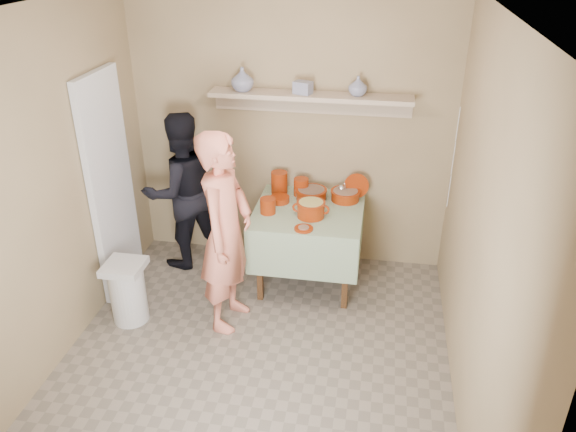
% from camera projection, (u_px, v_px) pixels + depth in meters
% --- Properties ---
extents(ground, '(3.50, 3.50, 0.00)m').
position_uv_depth(ground, '(252.00, 368.00, 4.32)').
color(ground, '#756A5C').
rests_on(ground, ground).
extents(tile_panel, '(0.06, 0.70, 2.00)m').
position_uv_depth(tile_panel, '(111.00, 186.00, 4.91)').
color(tile_panel, silver).
rests_on(tile_panel, ground).
extents(plate_stack_a, '(0.16, 0.16, 0.21)m').
position_uv_depth(plate_stack_a, '(279.00, 182.00, 5.32)').
color(plate_stack_a, maroon).
rests_on(plate_stack_a, serving_table).
extents(plate_stack_b, '(0.14, 0.14, 0.17)m').
position_uv_depth(plate_stack_b, '(301.00, 187.00, 5.28)').
color(plate_stack_b, maroon).
rests_on(plate_stack_b, serving_table).
extents(bowl_stack, '(0.14, 0.14, 0.14)m').
position_uv_depth(bowl_stack, '(268.00, 206.00, 4.95)').
color(bowl_stack, maroon).
rests_on(bowl_stack, serving_table).
extents(empty_bowl, '(0.18, 0.18, 0.05)m').
position_uv_depth(empty_bowl, '(280.00, 199.00, 5.17)').
color(empty_bowl, maroon).
rests_on(empty_bowl, serving_table).
extents(propped_lid, '(0.24, 0.11, 0.23)m').
position_uv_depth(propped_lid, '(356.00, 186.00, 5.21)').
color(propped_lid, maroon).
rests_on(propped_lid, serving_table).
extents(vase_right, '(0.21, 0.21, 0.17)m').
position_uv_depth(vase_right, '(358.00, 86.00, 4.83)').
color(vase_right, navy).
rests_on(vase_right, wall_shelf).
extents(vase_left, '(0.23, 0.23, 0.21)m').
position_uv_depth(vase_left, '(242.00, 79.00, 4.95)').
color(vase_left, navy).
rests_on(vase_left, wall_shelf).
extents(ceramic_box, '(0.18, 0.15, 0.11)m').
position_uv_depth(ceramic_box, '(303.00, 88.00, 4.89)').
color(ceramic_box, navy).
rests_on(ceramic_box, wall_shelf).
extents(person_cook, '(0.48, 0.67, 1.70)m').
position_uv_depth(person_cook, '(226.00, 233.00, 4.48)').
color(person_cook, '#E37962').
rests_on(person_cook, ground).
extents(person_helper, '(0.95, 0.94, 1.55)m').
position_uv_depth(person_helper, '(182.00, 191.00, 5.36)').
color(person_helper, black).
rests_on(person_helper, ground).
extents(room_shell, '(3.04, 3.54, 2.62)m').
position_uv_depth(room_shell, '(245.00, 176.00, 3.58)').
color(room_shell, '#99835E').
rests_on(room_shell, ground).
extents(serving_table, '(0.97, 0.97, 0.76)m').
position_uv_depth(serving_table, '(309.00, 221.00, 5.11)').
color(serving_table, '#4C2D16').
rests_on(serving_table, ground).
extents(cazuela_meat_a, '(0.30, 0.30, 0.10)m').
position_uv_depth(cazuela_meat_a, '(311.00, 193.00, 5.22)').
color(cazuela_meat_a, '#6F1C05').
rests_on(cazuela_meat_a, serving_table).
extents(cazuela_meat_b, '(0.28, 0.28, 0.10)m').
position_uv_depth(cazuela_meat_b, '(345.00, 194.00, 5.19)').
color(cazuela_meat_b, '#6F1C05').
rests_on(cazuela_meat_b, serving_table).
extents(ladle, '(0.08, 0.26, 0.19)m').
position_uv_depth(ladle, '(342.00, 188.00, 5.19)').
color(ladle, silver).
rests_on(ladle, cazuela_meat_b).
extents(cazuela_rice, '(0.33, 0.25, 0.14)m').
position_uv_depth(cazuela_rice, '(311.00, 208.00, 4.88)').
color(cazuela_rice, '#6F1C05').
rests_on(cazuela_rice, serving_table).
extents(front_plate, '(0.16, 0.16, 0.03)m').
position_uv_depth(front_plate, '(304.00, 228.00, 4.71)').
color(front_plate, maroon).
rests_on(front_plate, serving_table).
extents(wall_shelf, '(1.80, 0.25, 0.21)m').
position_uv_depth(wall_shelf, '(311.00, 98.00, 4.97)').
color(wall_shelf, tan).
rests_on(wall_shelf, room_shell).
extents(trash_bin, '(0.32, 0.32, 0.56)m').
position_uv_depth(trash_bin, '(128.00, 292.00, 4.74)').
color(trash_bin, silver).
rests_on(trash_bin, ground).
extents(electrical_cord, '(0.01, 0.05, 0.90)m').
position_uv_depth(electrical_cord, '(453.00, 159.00, 4.82)').
color(electrical_cord, silver).
rests_on(electrical_cord, wall_shelf).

